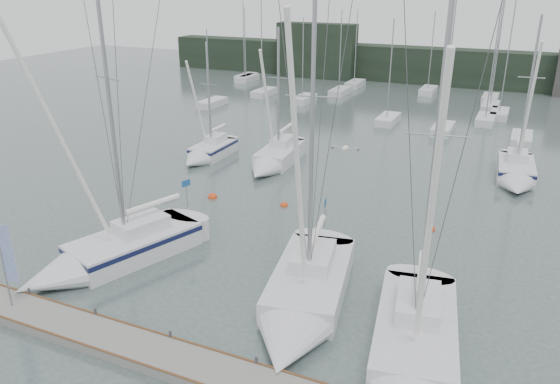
# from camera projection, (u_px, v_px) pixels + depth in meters

# --- Properties ---
(ground) EXTENTS (160.00, 160.00, 0.00)m
(ground) POSITION_uv_depth(u_px,v_px,m) (257.00, 306.00, 25.49)
(ground) COLOR #43524F
(ground) RESTS_ON ground
(dock) EXTENTS (24.00, 2.00, 0.40)m
(dock) POSITION_uv_depth(u_px,v_px,m) (199.00, 368.00, 21.18)
(dock) COLOR slate
(dock) RESTS_ON ground
(far_treeline) EXTENTS (90.00, 4.00, 5.00)m
(far_treeline) POSITION_uv_depth(u_px,v_px,m) (453.00, 67.00, 77.09)
(far_treeline) COLOR black
(far_treeline) RESTS_ON ground
(far_building_left) EXTENTS (12.00, 3.00, 8.00)m
(far_building_left) POSITION_uv_depth(u_px,v_px,m) (316.00, 51.00, 82.54)
(far_building_left) COLOR black
(far_building_left) RESTS_ON ground
(mast_forest) EXTENTS (52.98, 25.06, 14.48)m
(mast_forest) POSITION_uv_depth(u_px,v_px,m) (410.00, 103.00, 64.62)
(mast_forest) COLOR silver
(mast_forest) RESTS_ON ground
(sailboat_near_left) EXTENTS (6.34, 10.46, 16.58)m
(sailboat_near_left) POSITION_uv_depth(u_px,v_px,m) (103.00, 256.00, 28.69)
(sailboat_near_left) COLOR silver
(sailboat_near_left) RESTS_ON ground
(sailboat_near_center) EXTENTS (5.20, 11.02, 16.56)m
(sailboat_near_center) POSITION_uv_depth(u_px,v_px,m) (301.00, 306.00, 24.44)
(sailboat_near_center) COLOR silver
(sailboat_near_center) RESTS_ON ground
(sailboat_near_right) EXTENTS (4.82, 11.17, 15.60)m
(sailboat_near_right) POSITION_uv_depth(u_px,v_px,m) (413.00, 367.00, 20.65)
(sailboat_near_right) COLOR silver
(sailboat_near_right) RESTS_ON ground
(sailboat_mid_a) EXTENTS (2.34, 6.60, 10.32)m
(sailboat_mid_a) POSITION_uv_depth(u_px,v_px,m) (206.00, 153.00, 45.88)
(sailboat_mid_a) COLOR silver
(sailboat_mid_a) RESTS_ON ground
(sailboat_mid_b) EXTENTS (3.20, 8.77, 11.67)m
(sailboat_mid_b) POSITION_uv_depth(u_px,v_px,m) (273.00, 160.00, 44.00)
(sailboat_mid_b) COLOR silver
(sailboat_mid_b) RESTS_ON ground
(sailboat_mid_d) EXTENTS (3.16, 7.98, 12.82)m
(sailboat_mid_d) POSITION_uv_depth(u_px,v_px,m) (516.00, 175.00, 40.67)
(sailboat_mid_d) COLOR silver
(sailboat_mid_d) RESTS_ON ground
(buoy_a) EXTENTS (0.53, 0.53, 0.53)m
(buoy_a) POSITION_uv_depth(u_px,v_px,m) (284.00, 206.00, 36.73)
(buoy_a) COLOR red
(buoy_a) RESTS_ON ground
(buoy_b) EXTENTS (0.56, 0.56, 0.56)m
(buoy_b) POSITION_uv_depth(u_px,v_px,m) (430.00, 230.00, 33.22)
(buoy_b) COLOR red
(buoy_b) RESTS_ON ground
(buoy_c) EXTENTS (0.66, 0.66, 0.66)m
(buoy_c) POSITION_uv_depth(u_px,v_px,m) (213.00, 198.00, 38.09)
(buoy_c) COLOR red
(buoy_c) RESTS_ON ground
(dock_banner) EXTENTS (0.61, 0.24, 4.16)m
(dock_banner) POSITION_uv_depth(u_px,v_px,m) (6.00, 258.00, 23.92)
(dock_banner) COLOR gray
(dock_banner) RESTS_ON dock
(seagull) EXTENTS (1.08, 0.50, 0.21)m
(seagull) POSITION_uv_depth(u_px,v_px,m) (345.00, 148.00, 22.33)
(seagull) COLOR white
(seagull) RESTS_ON ground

